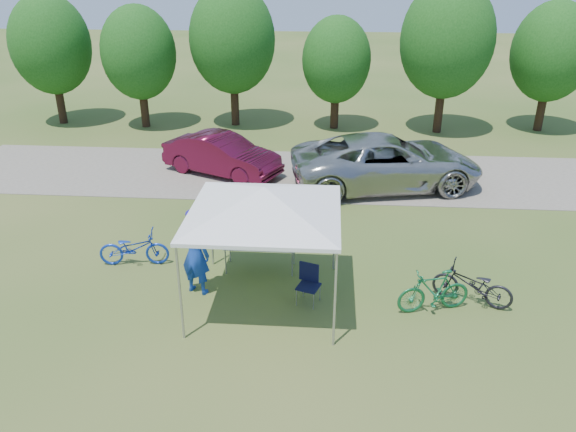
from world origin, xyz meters
name	(u,v)px	position (x,y,z in m)	size (l,w,h in m)	color
ground	(266,300)	(0.00, 0.00, 0.00)	(100.00, 100.00, 0.00)	#2D5119
gravel_strip	(291,174)	(0.00, 8.00, 0.01)	(24.00, 5.00, 0.02)	gray
canopy	(264,190)	(0.00, 0.00, 2.65)	(4.53, 4.53, 3.00)	#A5A5AA
treeline	(295,46)	(-0.29, 14.05, 3.53)	(24.89, 4.28, 6.30)	#382314
folding_table	(260,245)	(-0.29, 1.37, 0.66)	(1.70, 0.71, 0.70)	white
folding_chair	(309,280)	(0.94, 0.06, 0.52)	(0.57, 0.60, 0.89)	black
cooler	(249,237)	(-0.56, 1.37, 0.86)	(0.45, 0.30, 0.32)	white
ice_cream_cup	(276,244)	(0.10, 1.32, 0.73)	(0.07, 0.07, 0.05)	#B3CB2F
cyclist	(195,254)	(-1.61, 0.23, 0.97)	(0.70, 0.46, 1.93)	#143AA7
bike_blue	(134,248)	(-3.44, 1.37, 0.45)	(0.60, 1.71, 0.90)	#1335AC
bike_green	(434,291)	(3.63, -0.13, 0.49)	(0.46, 1.62, 0.97)	#166337
bike_dark	(472,285)	(4.53, 0.23, 0.46)	(0.61, 1.74, 0.91)	black
minivan	(386,162)	(3.20, 7.09, 0.88)	(2.86, 6.21, 1.73)	#ADAEA9
sedan	(222,155)	(-2.42, 7.87, 0.72)	(1.48, 4.23, 1.40)	#510D24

